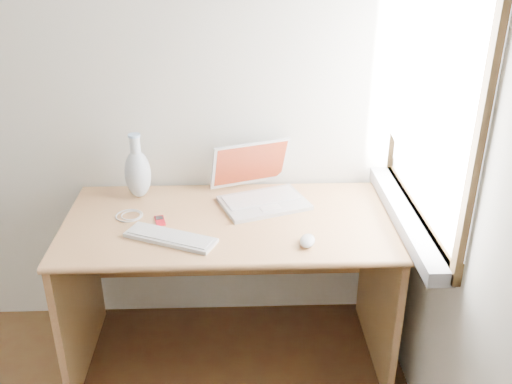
{
  "coord_description": "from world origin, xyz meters",
  "views": [
    {
      "loc": [
        0.99,
        -0.79,
        1.92
      ],
      "look_at": [
        1.07,
        1.35,
        0.89
      ],
      "focal_mm": 40.0,
      "sensor_mm": 36.0,
      "label": 1
    }
  ],
  "objects_px": {
    "desk": "(229,251)",
    "vase": "(138,172)",
    "laptop": "(264,189)",
    "external_keyboard": "(170,237)"
  },
  "relations": [
    {
      "from": "vase",
      "to": "desk",
      "type": "bearing_deg",
      "value": -20.58
    },
    {
      "from": "desk",
      "to": "external_keyboard",
      "type": "relative_size",
      "value": 3.6
    },
    {
      "from": "desk",
      "to": "vase",
      "type": "relative_size",
      "value": 4.61
    },
    {
      "from": "desk",
      "to": "vase",
      "type": "xyz_separation_m",
      "value": [
        -0.42,
        0.16,
        0.34
      ]
    },
    {
      "from": "desk",
      "to": "laptop",
      "type": "relative_size",
      "value": 3.22
    },
    {
      "from": "laptop",
      "to": "vase",
      "type": "xyz_separation_m",
      "value": [
        -0.58,
        0.06,
        0.07
      ]
    },
    {
      "from": "desk",
      "to": "laptop",
      "type": "xyz_separation_m",
      "value": [
        0.16,
        0.1,
        0.27
      ]
    },
    {
      "from": "external_keyboard",
      "to": "vase",
      "type": "relative_size",
      "value": 1.28
    },
    {
      "from": "vase",
      "to": "external_keyboard",
      "type": "bearing_deg",
      "value": -65.7
    },
    {
      "from": "desk",
      "to": "laptop",
      "type": "height_order",
      "value": "laptop"
    }
  ]
}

